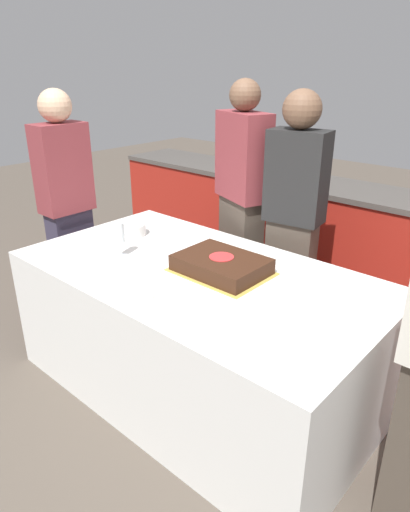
% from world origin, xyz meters
% --- Properties ---
extents(ground_plane, '(14.00, 14.00, 0.00)m').
position_xyz_m(ground_plane, '(0.00, 0.00, 0.00)').
color(ground_plane, brown).
extents(back_counter, '(4.40, 0.58, 0.92)m').
position_xyz_m(back_counter, '(0.00, 1.63, 0.46)').
color(back_counter, '#A82319').
rests_on(back_counter, ground_plane).
extents(dining_table, '(2.02, 1.11, 0.77)m').
position_xyz_m(dining_table, '(0.00, 0.00, 0.38)').
color(dining_table, silver).
rests_on(dining_table, ground_plane).
extents(cake, '(0.50, 0.38, 0.09)m').
position_xyz_m(cake, '(0.11, 0.07, 0.81)').
color(cake, gold).
rests_on(cake, dining_table).
extents(plate_stack, '(0.22, 0.22, 0.08)m').
position_xyz_m(plate_stack, '(-0.70, 0.11, 0.81)').
color(plate_stack, white).
rests_on(plate_stack, dining_table).
extents(wine_glass, '(0.07, 0.07, 0.20)m').
position_xyz_m(wine_glass, '(-0.47, -0.15, 0.90)').
color(wine_glass, white).
rests_on(wine_glass, dining_table).
extents(side_plate_near_cake, '(0.18, 0.18, 0.00)m').
position_xyz_m(side_plate_near_cake, '(0.04, 0.41, 0.77)').
color(side_plate_near_cake, white).
rests_on(side_plate_near_cake, dining_table).
extents(side_plate_right_edge, '(0.18, 0.18, 0.00)m').
position_xyz_m(side_plate_right_edge, '(0.59, -0.07, 0.77)').
color(side_plate_right_edge, white).
rests_on(side_plate_right_edge, dining_table).
extents(utensil_pile, '(0.15, 0.09, 0.02)m').
position_xyz_m(utensil_pile, '(-0.01, -0.41, 0.78)').
color(utensil_pile, white).
rests_on(utensil_pile, dining_table).
extents(person_cutting_cake, '(0.38, 0.25, 1.67)m').
position_xyz_m(person_cutting_cake, '(0.11, 0.78, 0.89)').
color(person_cutting_cake, '#4C4238').
rests_on(person_cutting_cake, ground_plane).
extents(person_seated_left, '(0.22, 0.35, 1.66)m').
position_xyz_m(person_seated_left, '(-1.23, 0.00, 0.87)').
color(person_seated_left, '#383347').
rests_on(person_seated_left, ground_plane).
extents(person_standing_back, '(0.45, 0.33, 1.72)m').
position_xyz_m(person_standing_back, '(-0.30, 0.78, 0.89)').
color(person_standing_back, '#4C4238').
rests_on(person_standing_back, ground_plane).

